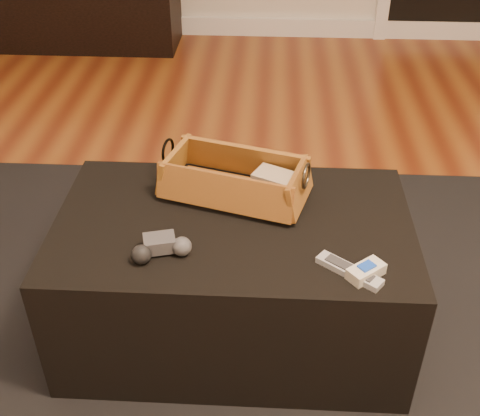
# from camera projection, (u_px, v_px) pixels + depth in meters

# --- Properties ---
(floor) EXTENTS (5.00, 5.50, 0.01)m
(floor) POSITION_uv_depth(u_px,v_px,m) (224.00, 331.00, 1.93)
(floor) COLOR brown
(floor) RESTS_ON ground
(baseboard) EXTENTS (5.00, 0.04, 0.12)m
(baseboard) POSITION_uv_depth(u_px,v_px,m) (254.00, 27.00, 4.11)
(baseboard) COLOR white
(baseboard) RESTS_ON floor
(media_cabinet) EXTENTS (1.32, 0.45, 0.52)m
(media_cabinet) POSITION_uv_depth(u_px,v_px,m) (74.00, 4.00, 3.87)
(media_cabinet) COLOR black
(media_cabinet) RESTS_ON floor
(area_rug) EXTENTS (2.60, 2.00, 0.01)m
(area_rug) POSITION_uv_depth(u_px,v_px,m) (233.00, 340.00, 1.88)
(area_rug) COLOR black
(area_rug) RESTS_ON floor
(ottoman) EXTENTS (1.00, 0.60, 0.42)m
(ottoman) POSITION_uv_depth(u_px,v_px,m) (234.00, 277.00, 1.80)
(ottoman) COLOR black
(ottoman) RESTS_ON area_rug
(tv_remote) EXTENTS (0.23, 0.09, 0.02)m
(tv_remote) POSITION_uv_depth(u_px,v_px,m) (226.00, 189.00, 1.76)
(tv_remote) COLOR black
(tv_remote) RESTS_ON wicker_basket
(cloth_bundle) EXTENTS (0.14, 0.12, 0.06)m
(cloth_bundle) POSITION_uv_depth(u_px,v_px,m) (274.00, 183.00, 1.75)
(cloth_bundle) COLOR tan
(cloth_bundle) RESTS_ON wicker_basket
(wicker_basket) EXTENTS (0.46, 0.33, 0.15)m
(wicker_basket) POSITION_uv_depth(u_px,v_px,m) (235.00, 181.00, 1.75)
(wicker_basket) COLOR #906220
(wicker_basket) RESTS_ON ottoman
(game_controller) EXTENTS (0.16, 0.12, 0.05)m
(game_controller) POSITION_uv_depth(u_px,v_px,m) (161.00, 248.00, 1.54)
(game_controller) COLOR #3C3B3F
(game_controller) RESTS_ON ottoman
(silver_remote) EXTENTS (0.16, 0.14, 0.02)m
(silver_remote) POSITION_uv_depth(u_px,v_px,m) (349.00, 271.00, 1.49)
(silver_remote) COLOR #B8BBC1
(silver_remote) RESTS_ON ottoman
(cream_gadget) EXTENTS (0.11, 0.10, 0.04)m
(cream_gadget) POSITION_uv_depth(u_px,v_px,m) (366.00, 271.00, 1.48)
(cream_gadget) COLOR beige
(cream_gadget) RESTS_ON ottoman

